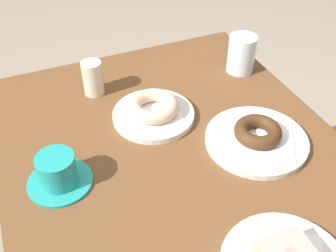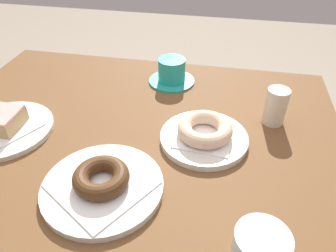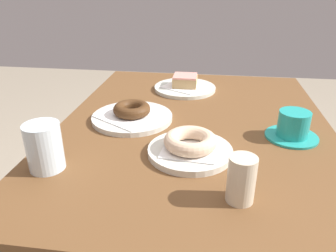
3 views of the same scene
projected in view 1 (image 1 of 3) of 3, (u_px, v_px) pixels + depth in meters
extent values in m
cube|color=brown|center=(183.00, 173.00, 0.86)|extent=(0.97, 0.73, 0.05)
cylinder|color=brown|center=(39.00, 188.00, 1.30)|extent=(0.05, 0.05, 0.67)
cylinder|color=brown|center=(209.00, 138.00, 1.48)|extent=(0.05, 0.05, 0.67)
cylinder|color=silver|center=(257.00, 141.00, 0.89)|extent=(0.23, 0.23, 0.01)
cube|color=white|center=(257.00, 138.00, 0.88)|extent=(0.22, 0.22, 0.00)
torus|color=#492C15|center=(258.00, 132.00, 0.87)|extent=(0.10, 0.10, 0.03)
cylinder|color=silver|center=(152.00, 115.00, 0.96)|extent=(0.19, 0.19, 0.01)
cube|color=white|center=(152.00, 112.00, 0.95)|extent=(0.13, 0.13, 0.00)
torus|color=beige|center=(152.00, 106.00, 0.94)|extent=(0.12, 0.12, 0.03)
cylinder|color=silver|center=(241.00, 54.00, 1.09)|extent=(0.07, 0.07, 0.10)
cylinder|color=teal|center=(60.00, 182.00, 0.80)|extent=(0.13, 0.13, 0.01)
cylinder|color=teal|center=(57.00, 170.00, 0.78)|extent=(0.08, 0.08, 0.06)
cylinder|color=black|center=(54.00, 159.00, 0.76)|extent=(0.07, 0.07, 0.00)
cylinder|color=beige|center=(93.00, 78.00, 1.01)|extent=(0.05, 0.05, 0.09)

